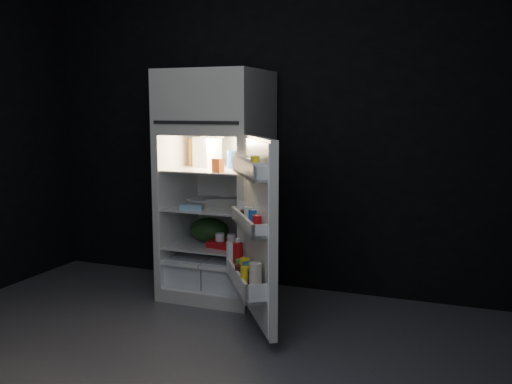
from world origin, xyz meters
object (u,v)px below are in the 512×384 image
at_px(egg_carton, 224,203).
at_px(yogurt_tray, 227,245).
at_px(refrigerator, 218,177).
at_px(milk_jug, 207,152).
at_px(fridge_door, 255,234).

distance_m(egg_carton, yogurt_tray, 0.33).
distance_m(refrigerator, yogurt_tray, 0.55).
xyz_separation_m(refrigerator, milk_jug, (-0.10, 0.03, 0.19)).
bearing_deg(yogurt_tray, milk_jug, 151.93).
relative_size(refrigerator, egg_carton, 6.28).
height_order(milk_jug, egg_carton, milk_jug).
relative_size(egg_carton, yogurt_tray, 0.98).
bearing_deg(milk_jug, yogurt_tray, -15.68).
bearing_deg(fridge_door, egg_carton, 128.71).
bearing_deg(yogurt_tray, fridge_door, -42.50).
bearing_deg(milk_jug, refrigerator, 5.82).
bearing_deg(refrigerator, milk_jug, 165.35).
xyz_separation_m(egg_carton, yogurt_tray, (0.06, -0.09, -0.31)).
relative_size(milk_jug, egg_carton, 0.85).
relative_size(refrigerator, fridge_door, 1.46).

